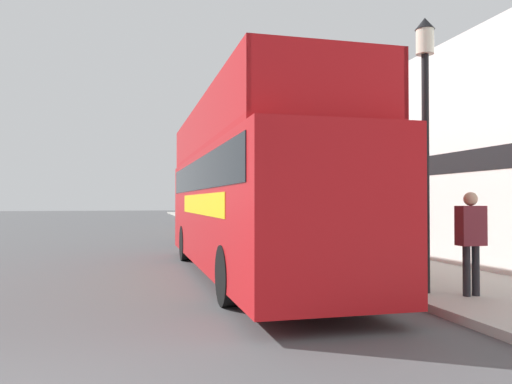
{
  "coord_description": "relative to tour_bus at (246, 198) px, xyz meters",
  "views": [
    {
      "loc": [
        1.34,
        -3.99,
        1.8
      ],
      "look_at": [
        3.83,
        6.35,
        1.99
      ],
      "focal_mm": 35.0,
      "sensor_mm": 36.0,
      "label": 1
    }
  ],
  "objects": [
    {
      "name": "lamp_post_second",
      "position": [
        2.52,
        5.99,
        1.4
      ],
      "size": [
        0.35,
        0.35,
        4.51
      ],
      "color": "black",
      "rests_on": "sidewalk"
    },
    {
      "name": "sidewalk",
      "position": [
        3.72,
        10.16,
        -1.8
      ],
      "size": [
        3.48,
        108.0,
        0.14
      ],
      "color": "#ADAAA3",
      "rests_on": "ground_plane"
    },
    {
      "name": "ground_plane",
      "position": [
        -3.94,
        13.16,
        -1.87
      ],
      "size": [
        144.0,
        144.0,
        0.0
      ],
      "primitive_type": "plane",
      "color": "#4C4C4F"
    },
    {
      "name": "lamp_post_nearest",
      "position": [
        2.51,
        -3.77,
        1.7
      ],
      "size": [
        0.35,
        0.35,
        5.01
      ],
      "color": "black",
      "rests_on": "sidewalk"
    },
    {
      "name": "tour_bus",
      "position": [
        0.0,
        0.0,
        0.0
      ],
      "size": [
        2.58,
        11.28,
        4.07
      ],
      "rotation": [
        0.0,
        0.0,
        0.01
      ],
      "color": "red",
      "rests_on": "ground_plane"
    },
    {
      "name": "brick_terrace_rear",
      "position": [
        8.46,
        11.94,
        2.14
      ],
      "size": [
        6.0,
        18.68,
        8.02
      ],
      "color": "#9E664C",
      "rests_on": "ground_plane"
    },
    {
      "name": "pedestrian_second",
      "position": [
        3.11,
        -4.22,
        -0.63
      ],
      "size": [
        0.48,
        0.26,
        1.82
      ],
      "color": "#232328",
      "rests_on": "sidewalk"
    },
    {
      "name": "parked_car_ahead_of_bus",
      "position": [
        0.85,
        9.27,
        -1.19
      ],
      "size": [
        1.89,
        4.25,
        1.43
      ],
      "rotation": [
        0.0,
        0.0,
        -0.02
      ],
      "color": "black",
      "rests_on": "ground_plane"
    }
  ]
}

